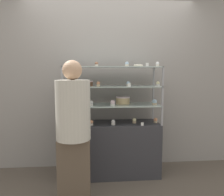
% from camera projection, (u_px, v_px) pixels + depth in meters
% --- Properties ---
extents(ground_plane, '(20.00, 20.00, 0.00)m').
position_uv_depth(ground_plane, '(112.00, 174.00, 3.09)').
color(ground_plane, brown).
extents(back_wall, '(8.00, 0.05, 2.60)m').
position_uv_depth(back_wall, '(110.00, 81.00, 3.31)').
color(back_wall, gray).
rests_on(back_wall, ground_plane).
extents(display_base, '(1.30, 0.45, 0.74)m').
position_uv_depth(display_base, '(112.00, 149.00, 3.05)').
color(display_base, '#333338').
rests_on(display_base, ground_plane).
extents(display_riser_lower, '(1.30, 0.45, 0.26)m').
position_uv_depth(display_riser_lower, '(112.00, 106.00, 2.98)').
color(display_riser_lower, '#99999E').
rests_on(display_riser_lower, display_base).
extents(display_riser_middle, '(1.30, 0.45, 0.26)m').
position_uv_depth(display_riser_middle, '(112.00, 87.00, 2.95)').
color(display_riser_middle, '#99999E').
rests_on(display_riser_middle, display_riser_lower).
extents(display_riser_upper, '(1.30, 0.45, 0.26)m').
position_uv_depth(display_riser_upper, '(112.00, 68.00, 2.93)').
color(display_riser_upper, '#99999E').
rests_on(display_riser_upper, display_riser_middle).
extents(layer_cake_centerpiece, '(0.20, 0.20, 0.10)m').
position_uv_depth(layer_cake_centerpiece, '(123.00, 100.00, 3.05)').
color(layer_cake_centerpiece, '#DBBC84').
rests_on(layer_cake_centerpiece, display_riser_lower).
extents(sheet_cake_frosted, '(0.22, 0.16, 0.06)m').
position_uv_depth(sheet_cake_frosted, '(85.00, 83.00, 2.97)').
color(sheet_cake_frosted, brown).
rests_on(sheet_cake_frosted, display_riser_middle).
extents(cupcake_0, '(0.05, 0.05, 0.07)m').
position_uv_depth(cupcake_0, '(68.00, 123.00, 2.86)').
color(cupcake_0, white).
rests_on(cupcake_0, display_base).
extents(cupcake_1, '(0.05, 0.05, 0.07)m').
position_uv_depth(cupcake_1, '(91.00, 123.00, 2.86)').
color(cupcake_1, beige).
rests_on(cupcake_1, display_base).
extents(cupcake_2, '(0.05, 0.05, 0.07)m').
position_uv_depth(cupcake_2, '(113.00, 122.00, 2.89)').
color(cupcake_2, white).
rests_on(cupcake_2, display_base).
extents(cupcake_3, '(0.05, 0.05, 0.07)m').
position_uv_depth(cupcake_3, '(134.00, 121.00, 2.99)').
color(cupcake_3, '#CCB28C').
rests_on(cupcake_3, display_base).
extents(cupcake_4, '(0.05, 0.05, 0.07)m').
position_uv_depth(cupcake_4, '(156.00, 120.00, 3.01)').
color(cupcake_4, '#CCB28C').
rests_on(cupcake_4, display_base).
extents(price_tag_0, '(0.04, 0.00, 0.04)m').
position_uv_depth(price_tag_0, '(142.00, 124.00, 2.84)').
color(price_tag_0, white).
rests_on(price_tag_0, display_base).
extents(cupcake_5, '(0.06, 0.06, 0.07)m').
position_uv_depth(cupcake_5, '(68.00, 103.00, 2.89)').
color(cupcake_5, beige).
rests_on(cupcake_5, display_riser_lower).
extents(cupcake_6, '(0.06, 0.06, 0.07)m').
position_uv_depth(cupcake_6, '(91.00, 103.00, 2.87)').
color(cupcake_6, white).
rests_on(cupcake_6, display_riser_lower).
extents(cupcake_7, '(0.06, 0.06, 0.07)m').
position_uv_depth(cupcake_7, '(113.00, 103.00, 2.88)').
color(cupcake_7, white).
rests_on(cupcake_7, display_riser_lower).
extents(cupcake_8, '(0.06, 0.06, 0.07)m').
position_uv_depth(cupcake_8, '(155.00, 102.00, 2.97)').
color(cupcake_8, '#CCB28C').
rests_on(cupcake_8, display_riser_lower).
extents(price_tag_1, '(0.04, 0.00, 0.04)m').
position_uv_depth(price_tag_1, '(85.00, 105.00, 2.74)').
color(price_tag_1, white).
rests_on(price_tag_1, display_riser_lower).
extents(cupcake_9, '(0.05, 0.05, 0.06)m').
position_uv_depth(cupcake_9, '(67.00, 84.00, 2.82)').
color(cupcake_9, '#CCB28C').
rests_on(cupcake_9, display_riser_middle).
extents(cupcake_10, '(0.05, 0.05, 0.06)m').
position_uv_depth(cupcake_10, '(98.00, 84.00, 2.84)').
color(cupcake_10, '#CCB28C').
rests_on(cupcake_10, display_riser_middle).
extents(cupcake_11, '(0.05, 0.05, 0.06)m').
position_uv_depth(cupcake_11, '(128.00, 84.00, 2.87)').
color(cupcake_11, beige).
rests_on(cupcake_11, display_riser_middle).
extents(cupcake_12, '(0.05, 0.05, 0.06)m').
position_uv_depth(cupcake_12, '(158.00, 84.00, 2.90)').
color(cupcake_12, white).
rests_on(cupcake_12, display_riser_middle).
extents(price_tag_2, '(0.04, 0.00, 0.04)m').
position_uv_depth(price_tag_2, '(129.00, 85.00, 2.77)').
color(price_tag_2, white).
rests_on(price_tag_2, display_riser_middle).
extents(cupcake_13, '(0.05, 0.05, 0.06)m').
position_uv_depth(cupcake_13, '(67.00, 64.00, 2.82)').
color(cupcake_13, '#CCB28C').
rests_on(cupcake_13, display_riser_upper).
extents(cupcake_14, '(0.05, 0.05, 0.06)m').
position_uv_depth(cupcake_14, '(96.00, 64.00, 2.85)').
color(cupcake_14, beige).
rests_on(cupcake_14, display_riser_upper).
extents(cupcake_15, '(0.05, 0.05, 0.06)m').
position_uv_depth(cupcake_15, '(127.00, 64.00, 2.82)').
color(cupcake_15, beige).
rests_on(cupcake_15, display_riser_upper).
extents(cupcake_16, '(0.05, 0.05, 0.06)m').
position_uv_depth(cupcake_16, '(158.00, 64.00, 2.85)').
color(cupcake_16, beige).
rests_on(cupcake_16, display_riser_upper).
extents(price_tag_3, '(0.04, 0.00, 0.04)m').
position_uv_depth(price_tag_3, '(147.00, 65.00, 2.76)').
color(price_tag_3, white).
rests_on(price_tag_3, display_riser_upper).
extents(donut_glazed, '(0.13, 0.13, 0.03)m').
position_uv_depth(donut_glazed, '(138.00, 66.00, 2.96)').
color(donut_glazed, '#EFE5CC').
rests_on(donut_glazed, display_riser_upper).
extents(customer_figure, '(0.36, 0.36, 1.55)m').
position_uv_depth(customer_figure, '(73.00, 129.00, 2.31)').
color(customer_figure, brown).
rests_on(customer_figure, ground_plane).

